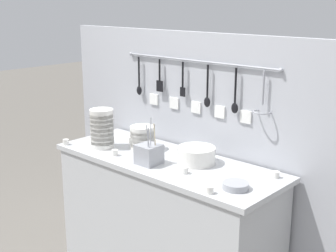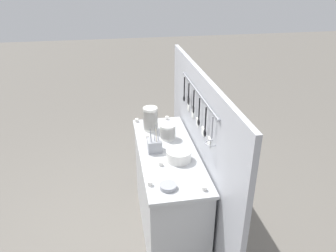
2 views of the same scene
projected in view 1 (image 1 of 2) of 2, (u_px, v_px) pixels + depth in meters
The scene contains 14 objects.
counter at pixel (166, 234), 2.82m from camera, with size 1.42×0.52×0.95m.
back_wall at pixel (198, 166), 2.94m from camera, with size 2.22×0.11×1.66m.
bowl_stack_nested_right at pixel (142, 138), 2.86m from camera, with size 0.15×0.15×0.15m.
bowl_stack_back_corner at pixel (102, 128), 2.88m from camera, with size 0.14×0.14×0.24m.
plate_stack at pixel (196, 155), 2.62m from camera, with size 0.22×0.22×0.09m.
steel_mixing_bowl at pixel (236, 186), 2.27m from camera, with size 0.13×0.13×0.03m.
cutlery_caddy at pixel (149, 154), 2.61m from camera, with size 0.12×0.12×0.27m.
cup_by_caddy at pixel (105, 131), 3.20m from camera, with size 0.04×0.04×0.04m.
cup_back_left at pixel (210, 190), 2.22m from camera, with size 0.04×0.04×0.04m.
cup_edge_near at pixel (276, 175), 2.41m from camera, with size 0.04×0.04×0.04m.
cup_centre at pixel (115, 153), 2.76m from camera, with size 0.04×0.04×0.04m.
cup_front_left at pixel (66, 142), 2.96m from camera, with size 0.04×0.04×0.04m.
cup_beside_plates at pixel (185, 170), 2.47m from camera, with size 0.04×0.04×0.04m.
cup_edge_far at pixel (131, 140), 3.00m from camera, with size 0.04×0.04×0.04m.
Camera 1 is at (1.73, -1.87, 1.84)m, focal length 50.00 mm.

